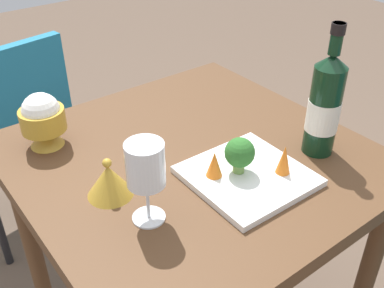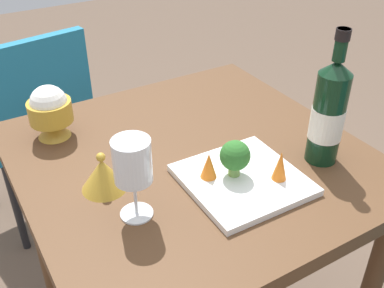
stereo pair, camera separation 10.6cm
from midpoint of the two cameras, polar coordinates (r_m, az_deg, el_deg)
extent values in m
cube|color=brown|center=(1.12, -2.70, -2.22)|extent=(0.81, 0.81, 0.04)
cylinder|color=brown|center=(1.40, 18.69, -16.32)|extent=(0.05, 0.05, 0.71)
cylinder|color=brown|center=(1.52, -21.24, -12.31)|extent=(0.05, 0.05, 0.71)
cylinder|color=brown|center=(1.74, 0.37, -3.09)|extent=(0.05, 0.05, 0.71)
cube|color=teal|center=(1.94, -24.00, 0.85)|extent=(0.46, 0.46, 0.02)
cube|color=teal|center=(1.69, -22.90, 4.66)|extent=(0.40, 0.11, 0.40)
cylinder|color=black|center=(2.24, -20.83, -0.72)|extent=(0.03, 0.03, 0.43)
cylinder|color=black|center=(1.98, -16.07, -4.48)|extent=(0.03, 0.03, 0.43)
cylinder|color=black|center=(1.10, 13.52, 3.96)|extent=(0.07, 0.08, 0.22)
cone|color=black|center=(1.04, 14.42, 9.99)|extent=(0.07, 0.08, 0.03)
cylinder|color=black|center=(1.03, 14.81, 12.55)|extent=(0.03, 0.03, 0.07)
cylinder|color=black|center=(1.02, 14.99, 13.75)|extent=(0.03, 0.03, 0.02)
cylinder|color=silver|center=(1.10, 13.45, 3.45)|extent=(0.08, 0.08, 0.08)
cylinder|color=white|center=(0.94, -8.68, -9.18)|extent=(0.07, 0.07, 0.00)
cylinder|color=white|center=(0.91, -8.92, -7.11)|extent=(0.01, 0.01, 0.08)
cylinder|color=white|center=(0.86, -9.41, -2.65)|extent=(0.08, 0.08, 0.09)
cone|color=gold|center=(1.21, -20.20, 0.75)|extent=(0.08, 0.08, 0.04)
cylinder|color=gold|center=(1.19, -20.66, 2.79)|extent=(0.11, 0.11, 0.05)
sphere|color=white|center=(1.18, -20.87, 3.74)|extent=(0.09, 0.09, 0.09)
cone|color=gold|center=(0.99, -13.38, -4.57)|extent=(0.10, 0.10, 0.07)
sphere|color=gold|center=(0.97, -13.72, -2.44)|extent=(0.02, 0.02, 0.02)
cube|color=white|center=(1.03, 4.02, -4.12)|extent=(0.25, 0.25, 0.02)
cylinder|color=#729E4C|center=(1.02, 2.93, -2.92)|extent=(0.03, 0.03, 0.03)
sphere|color=#2D6B28|center=(1.00, 2.99, -1.17)|extent=(0.07, 0.07, 0.07)
cone|color=orange|center=(1.00, -0.22, -2.64)|extent=(0.04, 0.04, 0.06)
cone|color=orange|center=(1.02, 8.55, -2.03)|extent=(0.03, 0.03, 0.07)
camera|label=1|loc=(0.05, -92.77, -1.81)|focal=42.59mm
camera|label=2|loc=(0.05, 87.23, 1.81)|focal=42.59mm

